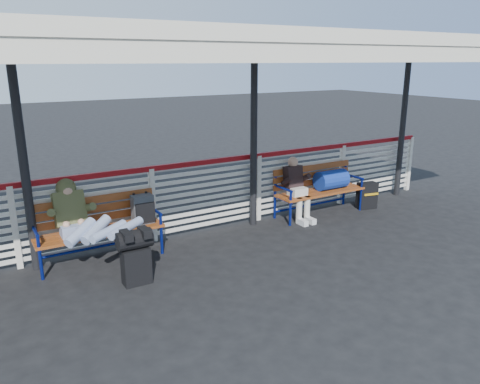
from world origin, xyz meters
TOP-DOWN VIEW (x-y plane):
  - ground at (0.00, 0.00)m, footprint 60.00×60.00m
  - fence at (0.00, 1.90)m, footprint 12.08×0.08m
  - canopy at (-0.00, 0.87)m, footprint 12.60×3.60m
  - luggage_stack at (-0.74, 0.60)m, footprint 0.45×0.25m
  - bench_left at (-0.76, 1.63)m, footprint 1.80×0.56m
  - bench_right at (3.31, 1.60)m, footprint 1.80×0.56m
  - traveler_man at (-1.09, 1.26)m, footprint 0.94×1.58m
  - companion_person at (2.62, 1.57)m, footprint 0.32×0.66m
  - suitcase_side at (4.22, 1.39)m, footprint 0.41×0.30m

SIDE VIEW (x-z plane):
  - ground at x=0.00m, z-range 0.00..0.00m
  - suitcase_side at x=4.22m, z-range 0.00..0.52m
  - luggage_stack at x=-0.74m, z-range 0.03..0.77m
  - bench_left at x=-0.76m, z-range 0.13..1.05m
  - companion_person at x=2.62m, z-range 0.02..1.17m
  - bench_right at x=3.31m, z-range 0.14..1.06m
  - fence at x=0.00m, z-range 0.04..1.28m
  - traveler_man at x=-1.09m, z-range 0.29..1.06m
  - canopy at x=0.00m, z-range 1.46..4.62m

